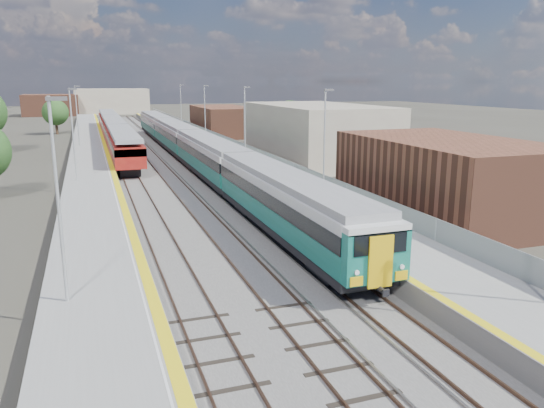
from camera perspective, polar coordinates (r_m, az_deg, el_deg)
ground at (r=63.20m, az=-10.71°, el=4.63°), size 320.00×320.00×0.00m
ballast_bed at (r=65.37m, az=-12.99°, el=4.83°), size 10.50×155.00×0.06m
tracks at (r=67.08m, az=-12.64°, el=5.11°), size 8.96×160.00×0.17m
platform_right at (r=66.50m, az=-6.53°, el=5.65°), size 4.70×155.00×8.52m
platform_left at (r=64.95m, az=-19.00°, el=4.83°), size 4.30×155.00×8.52m
buildings at (r=150.79m, az=-23.11°, el=12.68°), size 72.00×185.50×40.00m
green_train at (r=59.31m, az=-8.79°, el=6.37°), size 2.92×81.26×3.21m
red_train at (r=79.63m, az=-16.61°, el=7.59°), size 2.91×59.04×3.68m
tree_c at (r=100.17m, az=-22.28°, el=9.10°), size 4.43×4.43×6.00m
tree_d at (r=79.77m, az=1.92°, el=9.41°), size 4.64×4.64×6.29m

